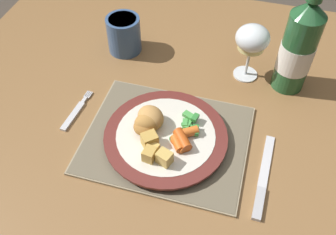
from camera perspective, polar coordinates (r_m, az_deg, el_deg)
ground_plane at (r=1.53m, az=1.46°, el=-16.18°), size 6.00×6.00×0.00m
dining_table at (r=0.98m, az=2.18°, el=-0.06°), size 1.20×0.91×0.74m
placemat at (r=0.81m, az=-0.57°, el=-3.24°), size 0.35×0.28×0.01m
dinner_plate at (r=0.80m, az=-0.53°, el=-2.94°), size 0.26×0.26×0.02m
breaded_croquettes at (r=0.79m, az=-3.00°, el=-0.54°), size 0.08×0.09×0.04m
green_beans_pile at (r=0.80m, az=3.03°, el=-1.17°), size 0.06×0.08×0.02m
glazed_carrots at (r=0.77m, az=2.17°, el=-3.30°), size 0.06×0.07×0.02m
fork at (r=0.89m, az=-13.98°, el=0.68°), size 0.02×0.13×0.01m
table_knife at (r=0.77m, az=14.20°, el=-9.58°), size 0.03×0.21×0.01m
wine_glass at (r=0.91m, az=12.71°, el=11.39°), size 0.08×0.08×0.14m
bottle at (r=0.90m, az=19.27°, el=10.16°), size 0.08×0.08×0.30m
roast_potatoes at (r=0.75m, az=-2.12°, el=-4.87°), size 0.08×0.07×0.03m
drinking_cup at (r=1.01m, az=-6.74°, el=12.56°), size 0.09×0.09×0.10m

